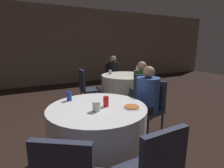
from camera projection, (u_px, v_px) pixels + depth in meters
name	position (u px, v px, depth m)	size (l,w,h in m)	color
ground_plane	(95.00, 163.00, 2.18)	(16.00, 16.00, 0.00)	black
wall_back	(43.00, 46.00, 6.11)	(16.00, 0.06, 2.80)	gray
table_near	(98.00, 134.00, 2.17)	(1.19, 1.19, 0.72)	silver
table_far	(125.00, 89.00, 4.37)	(1.18, 1.18, 0.72)	white
chair_near_east	(151.00, 104.00, 2.74)	(0.47, 0.47, 0.91)	#2D3347
chair_far_west	(86.00, 86.00, 3.94)	(0.43, 0.42, 0.91)	#2D3347
chair_far_north	(112.00, 75.00, 5.25)	(0.45, 0.46, 0.91)	#2D3347
chair_far_south	(143.00, 92.00, 3.39)	(0.47, 0.47, 0.91)	#2D3347
person_green_jacket	(139.00, 89.00, 3.55)	(0.35, 0.49, 1.13)	#33384C
person_black_shirt	(114.00, 76.00, 5.09)	(0.35, 0.50, 1.14)	#33384C
person_blue_shirt	(144.00, 103.00, 2.63)	(0.51, 0.39, 1.14)	black
pizza_plate_near	(132.00, 107.00, 2.05)	(0.22, 0.22, 0.02)	white
soda_can_blue	(69.00, 96.00, 2.30)	(0.07, 0.07, 0.12)	#1E38A5
soda_can_red	(106.00, 101.00, 2.09)	(0.07, 0.07, 0.12)	red
cup_near	(96.00, 106.00, 1.94)	(0.09, 0.09, 0.11)	silver
bottle_far	(138.00, 70.00, 4.34)	(0.09, 0.09, 0.21)	white
cup_far	(110.00, 72.00, 4.42)	(0.08, 0.08, 0.10)	silver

